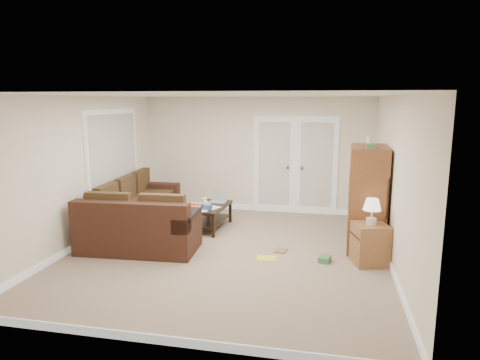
% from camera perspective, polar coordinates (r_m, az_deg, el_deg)
% --- Properties ---
extents(floor, '(5.50, 5.50, 0.00)m').
position_cam_1_polar(floor, '(7.04, -1.64, -9.56)').
color(floor, gray).
rests_on(floor, ground).
extents(ceiling, '(5.00, 5.50, 0.02)m').
position_cam_1_polar(ceiling, '(6.61, -1.76, 11.25)').
color(ceiling, white).
rests_on(ceiling, wall_back).
extents(wall_left, '(0.02, 5.50, 2.50)m').
position_cam_1_polar(wall_left, '(7.68, -20.17, 1.15)').
color(wall_left, white).
rests_on(wall_left, floor).
extents(wall_right, '(0.02, 5.50, 2.50)m').
position_cam_1_polar(wall_right, '(6.60, 19.92, -0.28)').
color(wall_right, white).
rests_on(wall_right, floor).
extents(wall_back, '(5.00, 0.02, 2.50)m').
position_cam_1_polar(wall_back, '(9.38, 2.20, 3.39)').
color(wall_back, white).
rests_on(wall_back, floor).
extents(wall_front, '(5.00, 0.02, 2.50)m').
position_cam_1_polar(wall_front, '(4.15, -10.56, -5.99)').
color(wall_front, white).
rests_on(wall_front, floor).
extents(baseboards, '(5.00, 5.50, 0.10)m').
position_cam_1_polar(baseboards, '(7.02, -1.64, -9.17)').
color(baseboards, white).
rests_on(baseboards, floor).
extents(french_doors, '(1.80, 0.05, 2.13)m').
position_cam_1_polar(french_doors, '(9.27, 7.35, 1.89)').
color(french_doors, white).
rests_on(french_doors, floor).
extents(window_left, '(0.05, 1.92, 1.42)m').
position_cam_1_polar(window_left, '(8.48, -16.55, 4.24)').
color(window_left, white).
rests_on(window_left, wall_left).
extents(sectional_sofa, '(2.08, 2.92, 0.89)m').
position_cam_1_polar(sectional_sofa, '(7.90, -13.37, -4.93)').
color(sectional_sofa, '#3C2217').
rests_on(sectional_sofa, floor).
extents(coffee_table, '(0.63, 1.14, 0.75)m').
position_cam_1_polar(coffee_table, '(8.23, -3.89, -4.78)').
color(coffee_table, black).
rests_on(coffee_table, floor).
extents(tv_armoire, '(0.63, 1.08, 1.82)m').
position_cam_1_polar(tv_armoire, '(7.32, 16.55, -2.21)').
color(tv_armoire, brown).
rests_on(tv_armoire, floor).
extents(side_cabinet, '(0.58, 0.58, 1.00)m').
position_cam_1_polar(side_cabinet, '(6.73, 16.96, -7.73)').
color(side_cabinet, '#8F5D34').
rests_on(side_cabinet, floor).
extents(space_heater, '(0.13, 0.12, 0.29)m').
position_cam_1_polar(space_heater, '(8.93, 15.14, -4.58)').
color(space_heater, white).
rests_on(space_heater, floor).
extents(floor_magazine, '(0.32, 0.27, 0.01)m').
position_cam_1_polar(floor_magazine, '(6.78, 3.56, -10.35)').
color(floor_magazine, yellow).
rests_on(floor_magazine, floor).
extents(floor_greenbox, '(0.20, 0.24, 0.08)m').
position_cam_1_polar(floor_greenbox, '(6.74, 11.22, -10.30)').
color(floor_greenbox, '#397E41').
rests_on(floor_greenbox, floor).
extents(floor_book, '(0.23, 0.28, 0.02)m').
position_cam_1_polar(floor_book, '(7.13, 4.76, -9.24)').
color(floor_book, brown).
rests_on(floor_book, floor).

